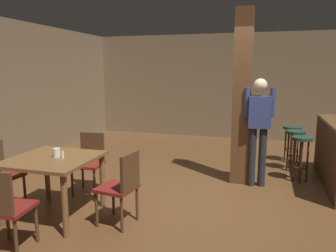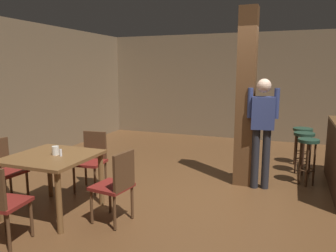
# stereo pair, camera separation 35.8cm
# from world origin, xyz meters

# --- Properties ---
(ground_plane) EXTENTS (10.80, 10.80, 0.00)m
(ground_plane) POSITION_xyz_m (0.00, 0.00, 0.00)
(ground_plane) COLOR brown
(wall_back) EXTENTS (8.00, 0.10, 2.80)m
(wall_back) POSITION_xyz_m (0.00, 4.50, 1.40)
(wall_back) COLOR #756047
(wall_back) RESTS_ON ground_plane
(pillar) EXTENTS (0.28, 0.28, 2.80)m
(pillar) POSITION_xyz_m (0.35, 0.88, 1.40)
(pillar) COLOR brown
(pillar) RESTS_ON ground_plane
(dining_table) EXTENTS (1.02, 1.02, 0.77)m
(dining_table) POSITION_xyz_m (-1.79, -1.13, 0.65)
(dining_table) COLOR brown
(dining_table) RESTS_ON ground_plane
(chair_east) EXTENTS (0.48, 0.48, 0.89)m
(chair_east) POSITION_xyz_m (-0.87, -1.10, 0.51)
(chair_east) COLOR maroon
(chair_east) RESTS_ON ground_plane
(chair_north) EXTENTS (0.46, 0.46, 0.89)m
(chair_north) POSITION_xyz_m (-1.80, -0.23, 0.51)
(chair_north) COLOR maroon
(chair_north) RESTS_ON ground_plane
(chair_west) EXTENTS (0.46, 0.46, 0.89)m
(chair_west) POSITION_xyz_m (-2.67, -1.11, 0.51)
(chair_west) COLOR maroon
(chair_west) RESTS_ON ground_plane
(napkin_cup) EXTENTS (0.09, 0.09, 0.11)m
(napkin_cup) POSITION_xyz_m (-1.76, -1.10, 0.83)
(napkin_cup) COLOR silver
(napkin_cup) RESTS_ON dining_table
(salt_shaker) EXTENTS (0.03, 0.03, 0.09)m
(salt_shaker) POSITION_xyz_m (-1.65, -1.12, 0.82)
(salt_shaker) COLOR silver
(salt_shaker) RESTS_ON dining_table
(standing_person) EXTENTS (0.47, 0.25, 1.72)m
(standing_person) POSITION_xyz_m (0.63, 0.75, 1.00)
(standing_person) COLOR navy
(standing_person) RESTS_ON ground_plane
(bar_stool_near) EXTENTS (0.33, 0.33, 0.76)m
(bar_stool_near) POSITION_xyz_m (1.33, 1.16, 0.56)
(bar_stool_near) COLOR #1E3828
(bar_stool_near) RESTS_ON ground_plane
(bar_stool_mid) EXTENTS (0.36, 0.36, 0.75)m
(bar_stool_mid) POSITION_xyz_m (1.28, 1.77, 0.57)
(bar_stool_mid) COLOR #1E3828
(bar_stool_mid) RESTS_ON ground_plane
(bar_stool_far) EXTENTS (0.37, 0.37, 0.73)m
(bar_stool_far) POSITION_xyz_m (1.27, 2.37, 0.56)
(bar_stool_far) COLOR #1E3828
(bar_stool_far) RESTS_ON ground_plane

